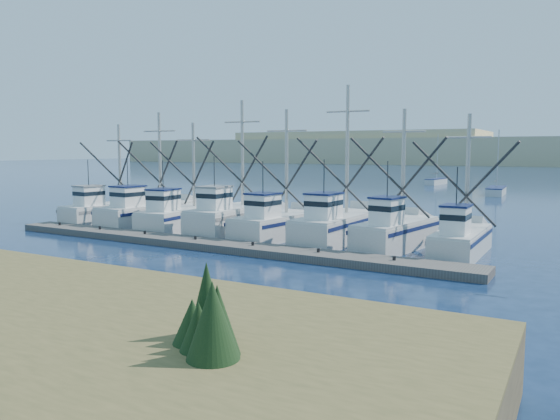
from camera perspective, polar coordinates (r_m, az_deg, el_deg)
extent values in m
plane|color=#0D203C|center=(23.10, -6.18, -7.81)|extent=(500.00, 500.00, 0.00)
cube|color=#56524C|center=(31.71, -7.42, -3.58)|extent=(30.82, 2.79, 0.41)
cube|color=tan|center=(228.68, 25.74, 5.54)|extent=(360.00, 60.00, 10.00)
cube|color=silver|center=(44.03, -17.42, -0.38)|extent=(3.07, 7.60, 1.42)
cube|color=white|center=(42.61, -19.32, 1.31)|extent=(1.54, 1.93, 1.50)
cylinder|color=#B7B2A8|center=(44.65, -16.40, 4.62)|extent=(0.22, 0.22, 6.16)
cube|color=silver|center=(41.62, -13.54, -0.58)|extent=(3.39, 8.20, 1.51)
cube|color=white|center=(39.99, -15.57, 1.26)|extent=(1.75, 2.08, 1.50)
cylinder|color=#B7B2A8|center=(42.36, -12.44, 5.27)|extent=(0.22, 0.22, 6.90)
cube|color=silver|center=(39.46, -10.12, -0.94)|extent=(3.15, 8.02, 1.41)
cube|color=white|center=(37.77, -12.07, 0.91)|extent=(1.64, 2.02, 1.50)
cylinder|color=#B7B2A8|center=(40.22, -9.02, 4.62)|extent=(0.22, 0.22, 6.16)
cube|color=silver|center=(36.90, -5.02, -1.13)|extent=(2.71, 7.81, 1.72)
cube|color=white|center=(35.10, -6.85, 1.12)|extent=(1.53, 1.92, 1.50)
cylinder|color=#B7B2A8|center=(37.70, -3.95, 5.87)|extent=(0.22, 0.22, 7.25)
cube|color=silver|center=(34.71, -0.26, -1.81)|extent=(3.45, 7.33, 1.44)
cube|color=white|center=(32.97, -1.79, 0.33)|extent=(1.71, 1.89, 1.50)
cylinder|color=#B7B2A8|center=(35.43, 0.69, 5.01)|extent=(0.22, 0.22, 6.76)
cube|color=silver|center=(33.51, 6.04, -2.02)|extent=(2.91, 8.28, 1.58)
cube|color=white|center=(31.41, 4.59, 0.27)|extent=(1.58, 2.05, 1.50)
cylinder|color=#B7B2A8|center=(34.45, 7.04, 6.21)|extent=(0.22, 0.22, 8.02)
cube|color=silver|center=(31.57, 12.00, -2.68)|extent=(3.35, 7.07, 1.53)
cube|color=white|center=(29.73, 11.10, -0.26)|extent=(1.57, 1.85, 1.50)
cylinder|color=#B7B2A8|center=(32.32, 12.77, 4.59)|extent=(0.22, 0.22, 6.42)
cube|color=silver|center=(30.70, 18.40, -3.36)|extent=(2.19, 6.68, 1.28)
cube|color=white|center=(28.84, 17.88, -1.16)|extent=(1.25, 1.64, 1.50)
cylinder|color=#B7B2A8|center=(31.44, 19.02, 3.77)|extent=(0.22, 0.22, 6.28)
cube|color=silver|center=(73.17, 21.65, 1.82)|extent=(2.14, 6.88, 0.90)
cylinder|color=#B7B2A8|center=(73.30, 21.81, 4.99)|extent=(0.12, 0.12, 7.20)
cube|color=silver|center=(92.23, 16.01, 2.86)|extent=(2.30, 6.29, 0.90)
cylinder|color=#B7B2A8|center=(92.38, 16.13, 5.37)|extent=(0.12, 0.12, 7.20)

